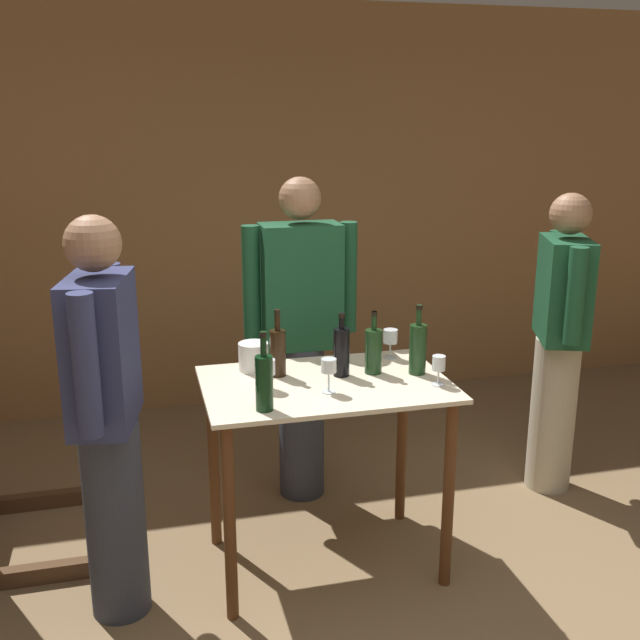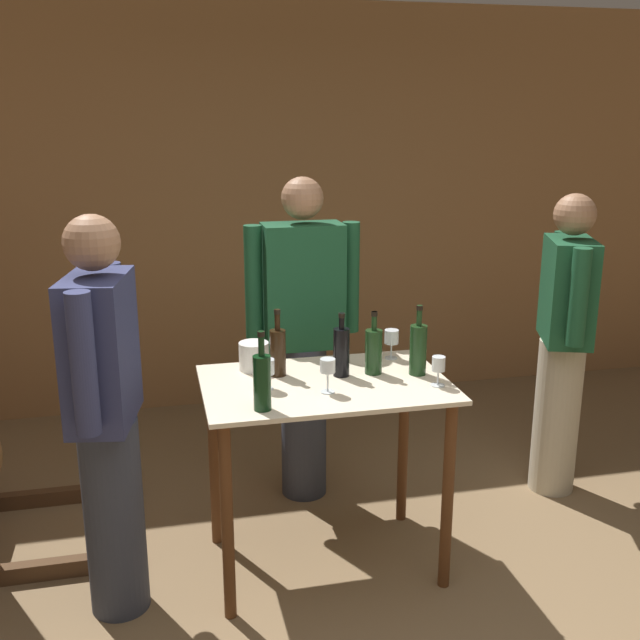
% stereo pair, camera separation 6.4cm
% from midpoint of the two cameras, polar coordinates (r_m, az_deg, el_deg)
% --- Properties ---
extents(back_wall, '(8.40, 0.05, 2.70)m').
position_cam_midpoint_polar(back_wall, '(5.15, -3.65, 8.29)').
color(back_wall, '#996B42').
rests_on(back_wall, ground_plane).
extents(tasting_table, '(1.05, 0.69, 0.88)m').
position_cam_midpoint_polar(tasting_table, '(3.29, 0.96, -7.60)').
color(tasting_table, beige).
rests_on(tasting_table, ground_plane).
extents(wine_bottle_far_left, '(0.07, 0.07, 0.32)m').
position_cam_midpoint_polar(wine_bottle_far_left, '(2.90, -3.80, -4.62)').
color(wine_bottle_far_left, black).
rests_on(wine_bottle_far_left, tasting_table).
extents(wine_bottle_left, '(0.07, 0.07, 0.30)m').
position_cam_midpoint_polar(wine_bottle_left, '(3.27, -2.68, -2.35)').
color(wine_bottle_left, black).
rests_on(wine_bottle_left, tasting_table).
extents(wine_bottle_center, '(0.07, 0.07, 0.29)m').
position_cam_midpoint_polar(wine_bottle_center, '(3.27, 2.20, -2.36)').
color(wine_bottle_center, black).
rests_on(wine_bottle_center, tasting_table).
extents(wine_bottle_right, '(0.08, 0.08, 0.28)m').
position_cam_midpoint_polar(wine_bottle_right, '(3.31, 4.66, -2.31)').
color(wine_bottle_right, '#193819').
rests_on(wine_bottle_right, tasting_table).
extents(wine_bottle_far_right, '(0.08, 0.08, 0.31)m').
position_cam_midpoint_polar(wine_bottle_far_right, '(3.32, 8.04, -2.14)').
color(wine_bottle_far_right, '#193819').
rests_on(wine_bottle_far_right, tasting_table).
extents(wine_glass_near_left, '(0.07, 0.07, 0.13)m').
position_cam_midpoint_polar(wine_glass_near_left, '(3.12, -3.55, -3.65)').
color(wine_glass_near_left, silver).
rests_on(wine_glass_near_left, tasting_table).
extents(wine_glass_near_center, '(0.06, 0.06, 0.15)m').
position_cam_midpoint_polar(wine_glass_near_center, '(3.07, 1.19, -3.63)').
color(wine_glass_near_center, silver).
rests_on(wine_glass_near_center, tasting_table).
extents(wine_glass_near_right, '(0.07, 0.07, 0.14)m').
position_cam_midpoint_polar(wine_glass_near_right, '(3.52, 5.99, -1.36)').
color(wine_glass_near_right, silver).
rests_on(wine_glass_near_right, tasting_table).
extents(wine_glass_far_side, '(0.06, 0.06, 0.13)m').
position_cam_midpoint_polar(wine_glass_far_side, '(3.20, 9.58, -3.44)').
color(wine_glass_far_side, silver).
rests_on(wine_glass_far_side, tasting_table).
extents(ice_bucket, '(0.13, 0.13, 0.13)m').
position_cam_midpoint_polar(ice_bucket, '(3.37, -4.52, -2.76)').
color(ice_bucket, white).
rests_on(ice_bucket, tasting_table).
extents(person_host, '(0.34, 0.56, 1.61)m').
position_cam_midpoint_polar(person_host, '(4.12, 18.48, -1.47)').
color(person_host, '#B7AD93').
rests_on(person_host, ground_plane).
extents(person_visitor_with_scarf, '(0.59, 0.24, 1.70)m').
position_cam_midpoint_polar(person_visitor_with_scarf, '(3.85, -0.82, -1.07)').
color(person_visitor_with_scarf, '#333847').
rests_on(person_visitor_with_scarf, ground_plane).
extents(person_visitor_bearded, '(0.29, 0.58, 1.65)m').
position_cam_midpoint_polar(person_visitor_bearded, '(3.05, -15.43, -6.87)').
color(person_visitor_bearded, '#333847').
rests_on(person_visitor_bearded, ground_plane).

